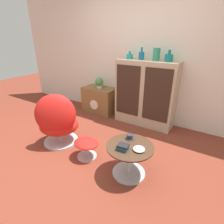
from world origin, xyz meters
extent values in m
plane|color=brown|center=(0.00, 0.00, 0.00)|extent=(12.00, 12.00, 0.00)
cube|color=silver|center=(0.00, 1.70, 1.30)|extent=(6.40, 0.06, 2.60)
cube|color=tan|center=(0.27, 1.46, 0.62)|extent=(1.13, 0.41, 1.25)
cube|color=#332319|center=(-0.01, 1.25, 0.69)|extent=(0.47, 0.01, 0.95)
cube|color=#332319|center=(0.55, 1.25, 0.69)|extent=(0.47, 0.01, 0.95)
cube|color=brown|center=(-0.82, 1.45, 0.29)|extent=(0.73, 0.43, 0.57)
cylinder|color=beige|center=(-0.82, 1.23, 0.24)|extent=(0.21, 0.01, 0.21)
cylinder|color=#B7B7BC|center=(-0.64, 0.07, 0.01)|extent=(0.56, 0.56, 0.02)
cylinder|color=#B7B7BC|center=(-0.64, 0.07, 0.09)|extent=(0.06, 0.06, 0.13)
ellipsoid|color=red|center=(-0.64, 0.07, 0.31)|extent=(0.81, 0.78, 0.30)
ellipsoid|color=red|center=(-0.57, -0.03, 0.55)|extent=(0.73, 0.67, 0.66)
cylinder|color=#B7B7BC|center=(0.00, -0.02, 0.01)|extent=(0.29, 0.29, 0.02)
cylinder|color=#B7B7BC|center=(0.00, -0.02, 0.11)|extent=(0.04, 0.04, 0.17)
ellipsoid|color=red|center=(0.00, -0.02, 0.24)|extent=(0.37, 0.32, 0.09)
cylinder|color=#B7B7BC|center=(0.68, 0.01, 0.01)|extent=(0.43, 0.43, 0.02)
cylinder|color=#B7B7BC|center=(0.68, 0.01, 0.21)|extent=(0.04, 0.04, 0.39)
cylinder|color=#472D1E|center=(0.68, 0.01, 0.42)|extent=(0.58, 0.58, 0.02)
cylinder|color=teal|center=(-0.10, 1.46, 1.29)|extent=(0.13, 0.13, 0.08)
cylinder|color=teal|center=(-0.10, 1.46, 1.35)|extent=(0.04, 0.04, 0.05)
cylinder|color=#196699|center=(0.14, 1.46, 1.31)|extent=(0.10, 0.10, 0.13)
cylinder|color=#196699|center=(0.14, 1.46, 1.42)|extent=(0.04, 0.04, 0.08)
cylinder|color=#2D8E6B|center=(0.41, 1.46, 1.35)|extent=(0.12, 0.12, 0.21)
cylinder|color=#147A75|center=(0.63, 1.46, 1.31)|extent=(0.14, 0.14, 0.12)
cylinder|color=#147A75|center=(0.63, 1.46, 1.40)|extent=(0.05, 0.05, 0.07)
cylinder|color=silver|center=(-0.81, 1.45, 0.60)|extent=(0.11, 0.11, 0.06)
sphere|color=#478E47|center=(-0.81, 1.45, 0.71)|extent=(0.18, 0.18, 0.18)
cylinder|color=#2D2D33|center=(0.60, 0.15, 0.43)|extent=(0.13, 0.13, 0.01)
cylinder|color=#2D2D33|center=(0.60, 0.15, 0.46)|extent=(0.08, 0.08, 0.06)
cube|color=#1E478C|center=(0.64, -0.10, 0.44)|extent=(0.13, 0.10, 0.02)
cube|color=#237038|center=(0.63, -0.10, 0.46)|extent=(0.14, 0.11, 0.02)
cube|color=black|center=(0.64, -0.10, 0.48)|extent=(0.14, 0.12, 0.02)
ellipsoid|color=beige|center=(0.81, -0.02, 0.44)|extent=(0.14, 0.14, 0.04)
camera|label=1|loc=(1.43, -1.60, 1.65)|focal=28.00mm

